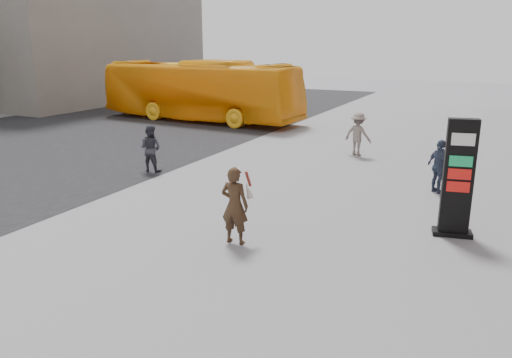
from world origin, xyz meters
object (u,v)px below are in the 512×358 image
at_px(info_pylon, 458,179).
at_px(pedestrian_a, 151,148).
at_px(woman, 235,204).
at_px(bus, 200,91).
at_px(pedestrian_b, 358,134).
at_px(pedestrian_c, 439,167).

relative_size(info_pylon, pedestrian_a, 1.69).
relative_size(woman, bus, 0.14).
xyz_separation_m(woman, pedestrian_b, (0.13, 9.65, -0.04)).
xyz_separation_m(info_pylon, bus, (-14.17, 12.09, 0.32)).
bearing_deg(pedestrian_a, pedestrian_b, -141.92).
height_order(pedestrian_a, pedestrian_b, pedestrian_b).
height_order(bus, pedestrian_c, bus).
distance_m(pedestrian_a, pedestrian_b, 7.77).
xyz_separation_m(pedestrian_b, pedestrian_c, (3.36, -3.84, -0.05)).
bearing_deg(bus, woman, -140.89).
xyz_separation_m(bus, pedestrian_b, (10.12, -4.95, -0.81)).
xyz_separation_m(pedestrian_a, pedestrian_b, (5.59, 5.39, 0.04)).
relative_size(info_pylon, pedestrian_b, 1.60).
relative_size(woman, pedestrian_c, 1.09).
height_order(woman, pedestrian_b, woman).
distance_m(bus, pedestrian_b, 11.30).
xyz_separation_m(pedestrian_a, pedestrian_c, (8.95, 1.56, -0.01)).
xyz_separation_m(bus, pedestrian_c, (13.48, -8.78, -0.86)).
distance_m(info_pylon, pedestrian_a, 9.81).
bearing_deg(pedestrian_a, woman, 136.16).
relative_size(bus, pedestrian_a, 7.54).
bearing_deg(bus, pedestrian_c, -118.37).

